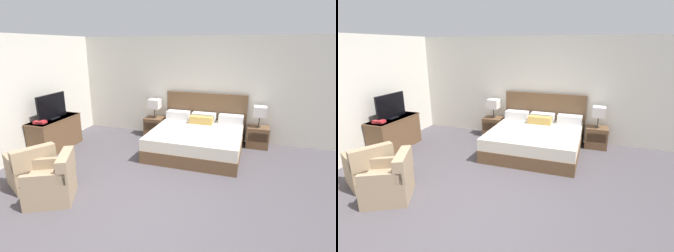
# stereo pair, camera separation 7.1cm
# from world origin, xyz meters

# --- Properties ---
(ground_plane) EXTENTS (11.01, 11.01, 0.00)m
(ground_plane) POSITION_xyz_m (0.00, 0.00, 0.00)
(ground_plane) COLOR #4C474C
(wall_back) EXTENTS (7.36, 0.06, 2.58)m
(wall_back) POSITION_xyz_m (0.00, 3.70, 1.29)
(wall_back) COLOR silver
(wall_back) RESTS_ON ground
(wall_left) EXTENTS (0.06, 5.47, 2.58)m
(wall_left) POSITION_xyz_m (-3.11, 1.54, 1.29)
(wall_left) COLOR silver
(wall_left) RESTS_ON ground
(bed) EXTENTS (2.06, 2.00, 1.20)m
(bed) POSITION_xyz_m (0.39, 2.70, 0.30)
(bed) COLOR brown
(bed) RESTS_ON ground
(nightstand_left) EXTENTS (0.51, 0.43, 0.50)m
(nightstand_left) POSITION_xyz_m (-0.92, 3.39, 0.25)
(nightstand_left) COLOR brown
(nightstand_left) RESTS_ON ground
(nightstand_right) EXTENTS (0.51, 0.43, 0.50)m
(nightstand_right) POSITION_xyz_m (1.72, 3.39, 0.25)
(nightstand_right) COLOR brown
(nightstand_right) RESTS_ON ground
(table_lamp_left) EXTENTS (0.29, 0.29, 0.49)m
(table_lamp_left) POSITION_xyz_m (-0.92, 3.40, 0.87)
(table_lamp_left) COLOR #332D28
(table_lamp_left) RESTS_ON nightstand_left
(table_lamp_right) EXTENTS (0.29, 0.29, 0.49)m
(table_lamp_right) POSITION_xyz_m (1.72, 3.40, 0.87)
(table_lamp_right) COLOR #332D28
(table_lamp_right) RESTS_ON nightstand_right
(dresser) EXTENTS (0.53, 1.28, 0.74)m
(dresser) POSITION_xyz_m (-2.79, 1.78, 0.38)
(dresser) COLOR brown
(dresser) RESTS_ON ground
(tv) EXTENTS (0.18, 0.86, 0.57)m
(tv) POSITION_xyz_m (-2.79, 1.77, 1.02)
(tv) COLOR black
(tv) RESTS_ON dresser
(book_red_cover) EXTENTS (0.28, 0.20, 0.04)m
(book_red_cover) POSITION_xyz_m (-2.78, 1.35, 0.76)
(book_red_cover) COLOR #B7282D
(book_red_cover) RESTS_ON dresser
(book_blue_cover) EXTENTS (0.24, 0.19, 0.02)m
(book_blue_cover) POSITION_xyz_m (-2.78, 1.35, 0.79)
(book_blue_cover) COLOR #B7282D
(book_blue_cover) RESTS_ON book_red_cover
(armchair_by_window) EXTENTS (0.93, 0.92, 0.76)m
(armchair_by_window) POSITION_xyz_m (-2.01, 0.26, 0.28)
(armchair_by_window) COLOR #9E8466
(armchair_by_window) RESTS_ON ground
(armchair_companion) EXTENTS (0.93, 0.93, 0.76)m
(armchair_companion) POSITION_xyz_m (-1.33, 0.01, 0.28)
(armchair_companion) COLOR #9E8466
(armchair_companion) RESTS_ON ground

